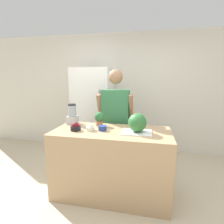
{
  "coord_description": "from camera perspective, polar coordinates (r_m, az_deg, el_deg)",
  "views": [
    {
      "loc": [
        0.47,
        -1.86,
        1.65
      ],
      "look_at": [
        0.0,
        0.4,
        1.19
      ],
      "focal_mm": 28.0,
      "sensor_mm": 36.0,
      "label": 1
    }
  ],
  "objects": [
    {
      "name": "bowl_cherries",
      "position": [
        2.43,
        -11.8,
        -4.87
      ],
      "size": [
        0.14,
        0.14,
        0.11
      ],
      "color": "black",
      "rests_on": "counter_island"
    },
    {
      "name": "person",
      "position": [
        2.92,
        1.13,
        -3.4
      ],
      "size": [
        0.58,
        0.28,
        1.78
      ],
      "color": "#4C608C",
      "rests_on": "ground_plane"
    },
    {
      "name": "watermelon",
      "position": [
        2.29,
        8.25,
        -3.44
      ],
      "size": [
        0.24,
        0.24,
        0.24
      ],
      "color": "#2D6B33",
      "rests_on": "cutting_board"
    },
    {
      "name": "ground_plane",
      "position": [
        2.53,
        -2.12,
        -29.46
      ],
      "size": [
        14.0,
        14.0,
        0.0
      ],
      "primitive_type": "plane",
      "color": "beige"
    },
    {
      "name": "refrigerator",
      "position": [
        3.77,
        -5.95,
        -0.05
      ],
      "size": [
        0.77,
        0.73,
        1.84
      ],
      "color": "white",
      "rests_on": "ground_plane"
    },
    {
      "name": "bowl_small_blue",
      "position": [
        2.39,
        -3.17,
        -5.27
      ],
      "size": [
        0.11,
        0.11,
        0.06
      ],
      "color": "navy",
      "rests_on": "counter_island"
    },
    {
      "name": "wall_back",
      "position": [
        3.97,
        4.91,
        6.06
      ],
      "size": [
        8.0,
        0.06,
        2.6
      ],
      "color": "silver",
      "rests_on": "ground_plane"
    },
    {
      "name": "counter_island",
      "position": [
        2.56,
        -0.17,
        -16.18
      ],
      "size": [
        1.59,
        0.73,
        0.94
      ],
      "color": "tan",
      "rests_on": "ground_plane"
    },
    {
      "name": "bowl_cream",
      "position": [
        2.39,
        -7.1,
        -5.14
      ],
      "size": [
        0.11,
        0.11,
        0.09
      ],
      "color": "white",
      "rests_on": "counter_island"
    },
    {
      "name": "potted_plant",
      "position": [
        2.6,
        -4.17,
        -1.96
      ],
      "size": [
        0.15,
        0.15,
        0.21
      ],
      "color": "#996647",
      "rests_on": "counter_island"
    },
    {
      "name": "cutting_board",
      "position": [
        2.31,
        7.98,
        -6.58
      ],
      "size": [
        0.39,
        0.28,
        0.01
      ],
      "color": "white",
      "rests_on": "counter_island"
    },
    {
      "name": "blender",
      "position": [
        2.77,
        -12.84,
        -0.91
      ],
      "size": [
        0.15,
        0.15,
        0.31
      ],
      "color": "#B7B7BC",
      "rests_on": "counter_island"
    }
  ]
}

